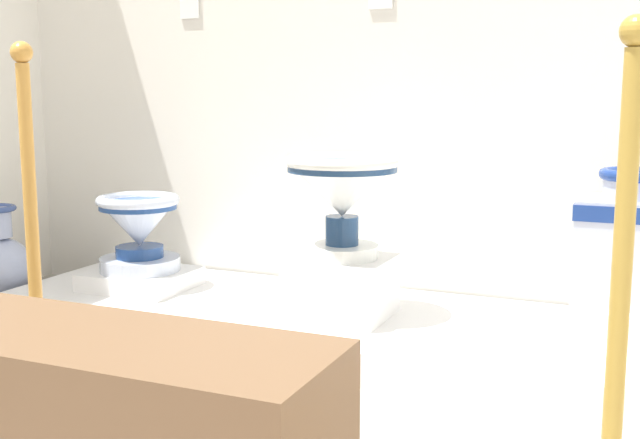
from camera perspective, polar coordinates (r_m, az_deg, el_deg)
display_platform at (r=2.85m, az=1.90°, el=-7.78°), size 2.71×0.82×0.11m
plinth_block_slender_white at (r=3.26m, az=-12.83°, el=-4.22°), size 0.39×0.35×0.07m
antique_toilet_slender_white at (r=3.22m, az=-12.97°, el=-0.50°), size 0.33×0.33×0.30m
plinth_block_leftmost at (r=2.77m, az=1.58°, el=-4.89°), size 0.33×0.32×0.21m
antique_toilet_leftmost at (r=2.71m, az=1.61°, el=2.30°), size 0.39×0.39×0.36m
plinth_block_pale_glazed at (r=2.73m, az=21.29°, el=-6.78°), size 0.29×0.35×0.11m
antique_toilet_pale_glazed at (r=2.67m, az=21.62°, el=-1.24°), size 0.34×0.25×0.43m
info_placard_first at (r=3.54m, az=-9.43°, el=15.26°), size 0.09×0.01×0.14m
stanchion_post_near_left at (r=2.53m, az=-19.93°, el=-3.89°), size 0.23×0.23×1.03m
stanchion_post_near_right at (r=1.74m, az=20.53°, el=-11.04°), size 0.26×0.26×1.03m
museum_bench at (r=1.75m, az=-15.78°, el=-14.23°), size 1.02×0.36×0.40m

